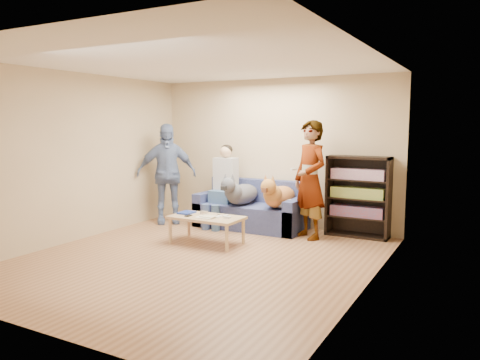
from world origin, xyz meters
The scene contains 27 objects.
ground centered at (0.00, 0.00, 0.00)m, with size 5.00×5.00×0.00m, color #915F3D.
ceiling centered at (0.00, 0.00, 2.60)m, with size 5.00×5.00×0.00m, color white.
wall_back centered at (0.00, 2.50, 1.30)m, with size 4.50×4.50×0.00m, color tan.
wall_front centered at (0.00, -2.50, 1.30)m, with size 4.50×4.50×0.00m, color tan.
wall_left centered at (-2.25, 0.00, 1.30)m, with size 5.00×5.00×0.00m, color tan.
wall_right centered at (2.25, 0.00, 1.30)m, with size 5.00×5.00×0.00m, color tan.
blanket centered at (0.46, 1.93, 0.51)m, with size 0.46×0.39×0.16m, color #A1A2A6.
person_standing_right centered at (0.91, 1.85, 0.94)m, with size 0.68×0.45×1.87m, color gray.
person_standing_left centered at (-1.79, 1.68, 0.91)m, with size 1.06×0.44×1.82m, color #7890C0.
held_controller centered at (0.71, 1.65, 1.11)m, with size 0.04×0.13×0.03m, color silver.
notebook_blue centered at (-0.75, 0.83, 0.43)m, with size 0.20×0.26×0.03m, color navy.
papers centered at (-0.30, 0.68, 0.43)m, with size 0.26×0.20×0.01m, color white.
magazine centered at (-0.27, 0.70, 0.44)m, with size 0.22×0.17×0.01m, color #BDB297.
camera_silver centered at (-0.47, 0.90, 0.45)m, with size 0.11×0.06×0.05m, color silver.
controller_a centered at (-0.07, 0.88, 0.43)m, with size 0.04×0.13×0.03m, color white.
controller_b centered at (0.01, 0.80, 0.43)m, with size 0.09×0.06×0.03m, color silver.
headphone_cup_a centered at (-0.15, 0.76, 0.43)m, with size 0.07×0.07×0.02m, color white.
headphone_cup_b centered at (-0.15, 0.84, 0.43)m, with size 0.07×0.07×0.02m, color white.
pen_orange centered at (-0.37, 0.62, 0.42)m, with size 0.01×0.01×0.14m, color #E35820.
pen_black centered at (-0.23, 0.96, 0.42)m, with size 0.01×0.01×0.14m, color black.
wallet centered at (-0.60, 0.66, 0.43)m, with size 0.07×0.12×0.01m, color black.
sofa centered at (-0.25, 2.10, 0.28)m, with size 1.90×0.85×0.82m.
person_seated centered at (-0.76, 1.97, 0.77)m, with size 0.40×0.73×1.47m.
dog_gray centered at (-0.37, 1.86, 0.63)m, with size 0.40×1.25×0.58m.
dog_tan centered at (0.32, 1.91, 0.64)m, with size 0.41×1.16×0.59m.
coffee_table centered at (-0.35, 0.78, 0.37)m, with size 1.10×0.60×0.42m.
bookshelf centered at (1.55, 2.33, 0.68)m, with size 1.00×0.34×1.30m.
Camera 1 is at (3.43, -5.09, 1.83)m, focal length 35.00 mm.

